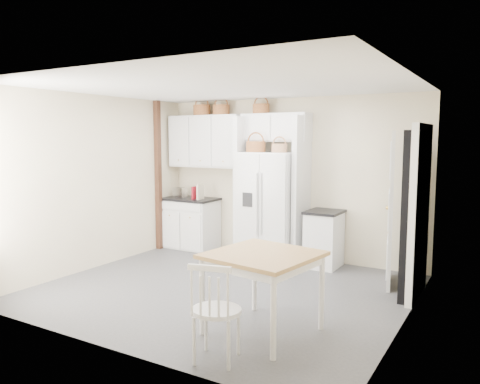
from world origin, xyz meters
The scene contains 27 objects.
floor centered at (0.00, 0.00, 0.00)m, with size 4.50×4.50×0.00m, color #4E4E54.
ceiling centered at (0.00, 0.00, 2.60)m, with size 4.50×4.50×0.00m, color white.
wall_back centered at (0.00, 2.00, 1.30)m, with size 4.50×4.50×0.00m, color beige.
wall_left centered at (-2.25, 0.00, 1.30)m, with size 4.00×4.00×0.00m, color beige.
wall_right centered at (2.25, 0.00, 1.30)m, with size 4.00×4.00×0.00m, color beige.
refrigerator centered at (-0.15, 1.65, 0.87)m, with size 0.90×0.72×1.74m, color silver.
base_cab_left centered at (-1.77, 1.70, 0.43)m, with size 0.93×0.59×0.86m, color silver.
base_cab_right centered at (0.74, 1.70, 0.41)m, with size 0.47×0.56×0.83m, color silver.
dining_table centered at (1.06, -0.93, 0.41)m, with size 0.98×0.98×0.82m, color olive.
windsor_chair centered at (0.99, -1.68, 0.45)m, with size 0.44×0.40×0.91m, color silver.
counter_left centered at (-1.77, 1.70, 0.88)m, with size 0.97×0.62×0.04m, color black.
counter_right centered at (0.74, 1.70, 0.85)m, with size 0.51×0.60×0.04m, color black.
toaster centered at (-1.99, 1.69, 0.98)m, with size 0.25×0.14×0.17m, color silver.
cookbook_red centered at (-1.61, 1.62, 1.01)m, with size 0.03×0.15×0.22m, color maroon.
cookbook_cream centered at (-1.49, 1.62, 1.03)m, with size 0.04×0.18×0.27m, color beige.
basket_upper_b centered at (-1.59, 1.83, 2.44)m, with size 0.31×0.31×0.18m, color brown.
basket_upper_c centered at (-1.19, 1.83, 2.44)m, with size 0.30×0.30×0.17m, color brown.
basket_bridge_a centered at (-0.42, 1.83, 2.43)m, with size 0.28×0.28×0.16m, color brown.
basket_fridge_a centered at (-0.37, 1.55, 1.82)m, with size 0.32×0.32×0.17m, color brown.
basket_fridge_b centered at (0.04, 1.55, 1.81)m, with size 0.25×0.25×0.13m, color olive.
upper_cabinet centered at (-1.50, 1.83, 1.90)m, with size 1.40×0.34×0.90m, color silver.
bridge_cabinet centered at (-0.15, 1.83, 2.12)m, with size 1.12×0.34×0.45m, color silver.
fridge_panel_left centered at (-0.66, 1.70, 1.15)m, with size 0.08×0.60×2.30m, color silver.
fridge_panel_right centered at (0.36, 1.70, 1.15)m, with size 0.08×0.60×2.30m, color silver.
trim_post centered at (-2.20, 1.35, 1.30)m, with size 0.09×0.09×2.60m, color #47231B.
doorway_void centered at (2.16, 1.00, 1.02)m, with size 0.18×0.85×2.05m, color black.
door_slab centered at (1.80, 1.33, 1.02)m, with size 0.80×0.04×2.05m, color white.
Camera 1 is at (3.16, -4.98, 1.96)m, focal length 35.00 mm.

